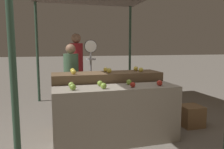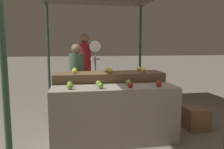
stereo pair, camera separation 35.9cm
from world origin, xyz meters
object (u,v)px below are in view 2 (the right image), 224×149
produce_scale (95,63)px  person_vendor_at_scale (77,74)px  person_customer_left (85,63)px  wooden_crate_side (196,118)px

produce_scale → person_vendor_at_scale: 0.53m
produce_scale → person_customer_left: bearing=98.6°
produce_scale → person_customer_left: (-0.17, 1.11, -0.10)m
person_vendor_at_scale → wooden_crate_side: (2.10, -1.18, -0.70)m
produce_scale → person_vendor_at_scale: produce_scale is taller
person_vendor_at_scale → wooden_crate_side: person_vendor_at_scale is taller
person_customer_left → person_vendor_at_scale: bearing=63.5°
person_vendor_at_scale → person_customer_left: person_customer_left is taller
person_vendor_at_scale → wooden_crate_side: bearing=170.0°
wooden_crate_side → person_vendor_at_scale: bearing=150.8°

